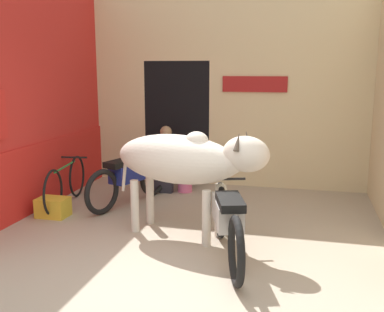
{
  "coord_description": "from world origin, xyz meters",
  "views": [
    {
      "loc": [
        1.39,
        -4.0,
        2.14
      ],
      "look_at": [
        -0.07,
        1.83,
        0.96
      ],
      "focal_mm": 42.0,
      "sensor_mm": 36.0,
      "label": 1
    }
  ],
  "objects": [
    {
      "name": "cow",
      "position": [
        -0.05,
        1.36,
        1.0
      ],
      "size": [
        2.16,
        1.06,
        1.43
      ],
      "color": "beige",
      "rests_on": "ground_plane"
    },
    {
      "name": "motorcycle_near",
      "position": [
        0.6,
        0.79,
        0.47
      ],
      "size": [
        0.78,
        1.97,
        0.82
      ],
      "color": "black",
      "rests_on": "ground_plane"
    },
    {
      "name": "wall_left_shopfront",
      "position": [
        -2.6,
        2.02,
        1.78
      ],
      "size": [
        0.25,
        4.06,
        3.68
      ],
      "color": "red",
      "rests_on": "ground_plane"
    },
    {
      "name": "motorcycle_far",
      "position": [
        -1.26,
        2.47,
        0.45
      ],
      "size": [
        0.8,
        1.82,
        0.79
      ],
      "color": "black",
      "rests_on": "ground_plane"
    },
    {
      "name": "crate",
      "position": [
        -2.12,
        1.62,
        0.14
      ],
      "size": [
        0.44,
        0.32,
        0.28
      ],
      "color": "gold",
      "rests_on": "ground_plane"
    },
    {
      "name": "shopkeeper_seated",
      "position": [
        -0.94,
        3.39,
        0.59
      ],
      "size": [
        0.45,
        0.33,
        1.15
      ],
      "color": "#282833",
      "rests_on": "ground_plane"
    },
    {
      "name": "plastic_stool",
      "position": [
        -0.59,
        3.41,
        0.21
      ],
      "size": [
        0.36,
        0.36,
        0.39
      ],
      "color": "#DB6093",
      "rests_on": "ground_plane"
    },
    {
      "name": "ground_plane",
      "position": [
        0.0,
        0.0,
        0.0
      ],
      "size": [
        30.0,
        30.0,
        0.0
      ],
      "primitive_type": "plane",
      "color": "tan"
    },
    {
      "name": "wall_back_with_doorway",
      "position": [
        -0.35,
        4.32,
        1.57
      ],
      "size": [
        5.03,
        0.93,
        3.68
      ],
      "color": "beige",
      "rests_on": "ground_plane"
    },
    {
      "name": "bicycle",
      "position": [
        -2.22,
        2.19,
        0.36
      ],
      "size": [
        0.44,
        1.71,
        0.71
      ],
      "color": "black",
      "rests_on": "ground_plane"
    }
  ]
}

